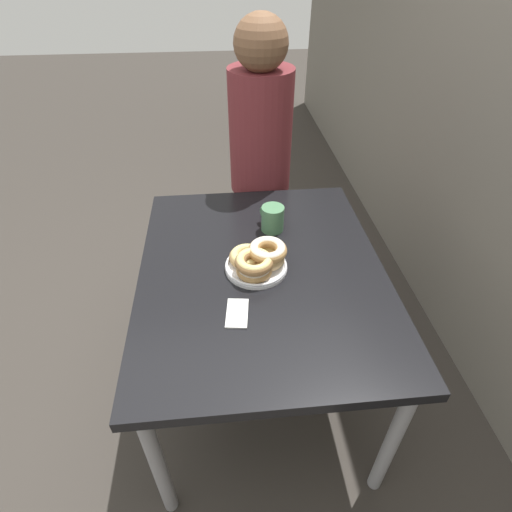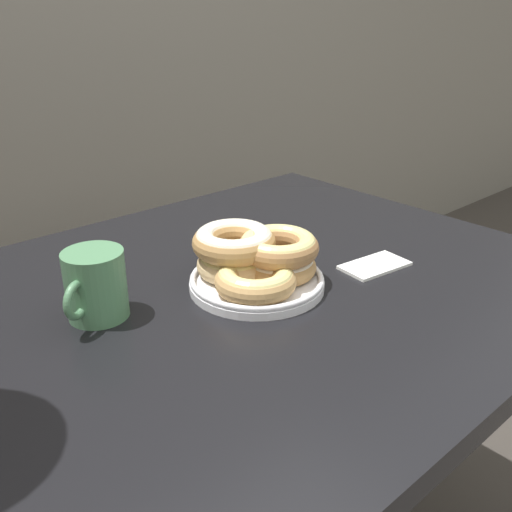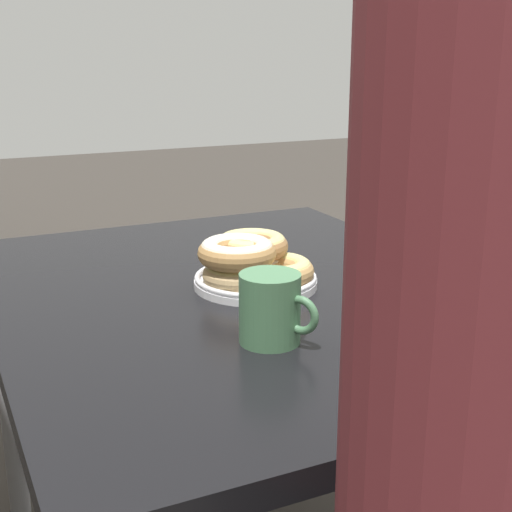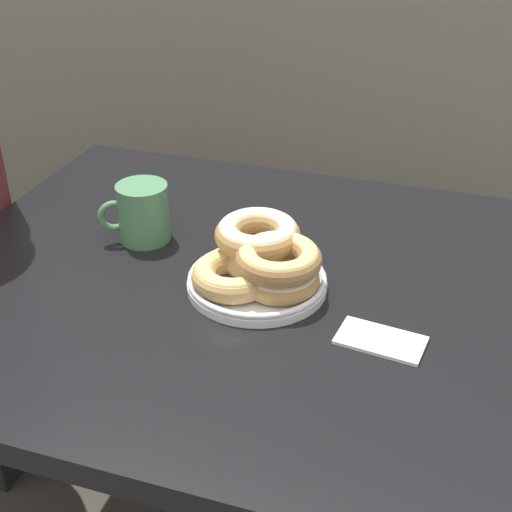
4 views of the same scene
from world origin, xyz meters
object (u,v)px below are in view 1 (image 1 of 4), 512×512
object	(u,v)px
dining_table	(262,282)
person_figure	(260,166)
napkin	(237,313)
coffee_mug	(272,218)
donut_plate	(258,259)

from	to	relation	value
dining_table	person_figure	bearing A→B (deg)	174.50
napkin	person_figure	bearing A→B (deg)	169.48
dining_table	coffee_mug	bearing A→B (deg)	164.46
dining_table	coffee_mug	xyz separation A→B (m)	(-0.25, 0.07, 0.13)
dining_table	person_figure	distance (m)	0.75
coffee_mug	napkin	xyz separation A→B (m)	(0.47, -0.18, -0.05)
donut_plate	napkin	size ratio (longest dim) A/B	1.92
donut_plate	coffee_mug	size ratio (longest dim) A/B	2.17
donut_plate	napkin	world-z (taller)	donut_plate
coffee_mug	napkin	distance (m)	0.50
donut_plate	person_figure	distance (m)	0.74
person_figure	napkin	world-z (taller)	person_figure
coffee_mug	napkin	bearing A→B (deg)	-20.57
donut_plate	napkin	distance (m)	0.24
dining_table	coffee_mug	size ratio (longest dim) A/B	9.49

